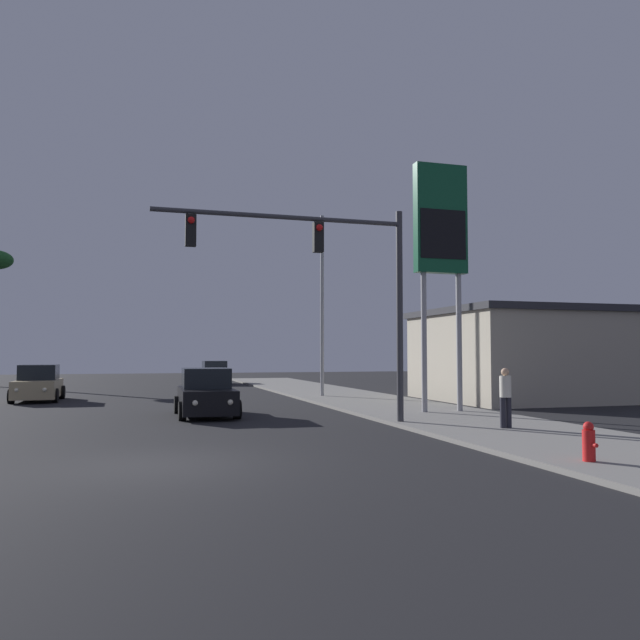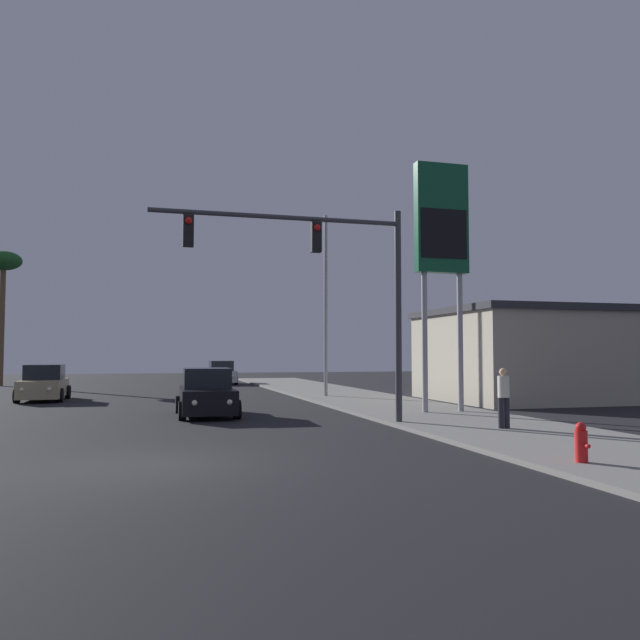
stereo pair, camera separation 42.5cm
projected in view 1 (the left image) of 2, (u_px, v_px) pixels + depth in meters
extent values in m
plane|color=black|center=(158.00, 465.00, 12.22)|extent=(120.00, 120.00, 0.00)
cube|color=gray|center=(400.00, 408.00, 24.46)|extent=(5.00, 60.00, 0.12)
cube|color=#B2A893|center=(538.00, 358.00, 29.89)|extent=(10.00, 8.00, 4.00)
cube|color=#2D2D33|center=(537.00, 313.00, 30.00)|extent=(10.30, 8.30, 0.30)
cube|color=tan|center=(38.00, 389.00, 28.91)|extent=(1.88, 4.23, 0.80)
cube|color=black|center=(39.00, 372.00, 29.09)|extent=(1.64, 2.03, 0.70)
cylinder|color=black|center=(11.00, 396.00, 27.39)|extent=(0.24, 0.64, 0.64)
cylinder|color=black|center=(55.00, 396.00, 27.89)|extent=(0.24, 0.64, 0.64)
cylinder|color=black|center=(22.00, 393.00, 29.89)|extent=(0.24, 0.64, 0.64)
cylinder|color=black|center=(62.00, 392.00, 30.39)|extent=(0.24, 0.64, 0.64)
sphere|color=#F2EACC|center=(16.00, 390.00, 26.72)|extent=(0.18, 0.18, 0.18)
sphere|color=#F2EACC|center=(45.00, 390.00, 27.03)|extent=(0.18, 0.18, 0.18)
cube|color=#B7B7BC|center=(215.00, 376.00, 45.08)|extent=(1.83, 4.21, 0.80)
cube|color=black|center=(214.00, 366.00, 45.27)|extent=(1.62, 2.01, 0.70)
cylinder|color=black|center=(204.00, 381.00, 43.57)|extent=(0.24, 0.64, 0.64)
cylinder|color=black|center=(229.00, 380.00, 44.07)|extent=(0.24, 0.64, 0.64)
cylinder|color=black|center=(200.00, 379.00, 46.07)|extent=(0.24, 0.64, 0.64)
cylinder|color=black|center=(225.00, 379.00, 46.57)|extent=(0.24, 0.64, 0.64)
sphere|color=#F2EACC|center=(210.00, 376.00, 42.90)|extent=(0.18, 0.18, 0.18)
sphere|color=#F2EACC|center=(226.00, 376.00, 43.21)|extent=(0.18, 0.18, 0.18)
cube|color=black|center=(206.00, 400.00, 21.91)|extent=(1.87, 4.23, 0.80)
cube|color=black|center=(206.00, 378.00, 22.09)|extent=(1.63, 2.03, 0.70)
cylinder|color=black|center=(182.00, 411.00, 20.39)|extent=(0.24, 0.64, 0.64)
cylinder|color=black|center=(237.00, 410.00, 20.89)|extent=(0.24, 0.64, 0.64)
cylinder|color=black|center=(178.00, 405.00, 22.89)|extent=(0.24, 0.64, 0.64)
cylinder|color=black|center=(227.00, 404.00, 23.39)|extent=(0.24, 0.64, 0.64)
sphere|color=#F2EACC|center=(195.00, 403.00, 19.72)|extent=(0.18, 0.18, 0.18)
sphere|color=#F2EACC|center=(230.00, 402.00, 20.03)|extent=(0.18, 0.18, 0.18)
cylinder|color=#38383D|center=(400.00, 316.00, 19.25)|extent=(0.20, 0.20, 6.50)
cylinder|color=#38383D|center=(281.00, 217.00, 18.36)|extent=(7.50, 0.14, 0.14)
cube|color=black|center=(318.00, 237.00, 18.65)|extent=(0.30, 0.24, 0.90)
sphere|color=red|center=(319.00, 228.00, 18.53)|extent=(0.20, 0.20, 0.20)
cube|color=black|center=(191.00, 231.00, 17.60)|extent=(0.30, 0.24, 0.90)
sphere|color=red|center=(191.00, 220.00, 17.48)|extent=(0.20, 0.20, 0.20)
cylinder|color=#99999E|center=(322.00, 305.00, 31.02)|extent=(0.18, 0.18, 9.00)
cylinder|color=#99999E|center=(309.00, 218.00, 31.06)|extent=(1.40, 0.10, 0.10)
ellipsoid|color=silver|center=(295.00, 218.00, 30.87)|extent=(0.50, 0.24, 0.20)
cylinder|color=#99999E|center=(424.00, 342.00, 22.33)|extent=(0.20, 0.20, 5.00)
cylinder|color=#99999E|center=(459.00, 342.00, 22.72)|extent=(0.20, 0.20, 5.00)
cube|color=#0F4C2D|center=(440.00, 219.00, 22.77)|extent=(2.00, 0.40, 4.00)
cube|color=black|center=(443.00, 234.00, 22.53)|extent=(1.80, 0.03, 1.80)
cylinder|color=red|center=(589.00, 446.00, 11.99)|extent=(0.24, 0.24, 0.60)
sphere|color=red|center=(588.00, 427.00, 12.01)|extent=(0.20, 0.20, 0.20)
cylinder|color=red|center=(595.00, 445.00, 11.83)|extent=(0.08, 0.10, 0.08)
cylinder|color=#23232D|center=(503.00, 413.00, 17.40)|extent=(0.16, 0.16, 0.85)
cylinder|color=#23232D|center=(509.00, 412.00, 17.45)|extent=(0.16, 0.16, 0.85)
cylinder|color=beige|center=(505.00, 387.00, 17.47)|extent=(0.32, 0.32, 0.60)
sphere|color=tan|center=(505.00, 372.00, 17.49)|extent=(0.22, 0.22, 0.22)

